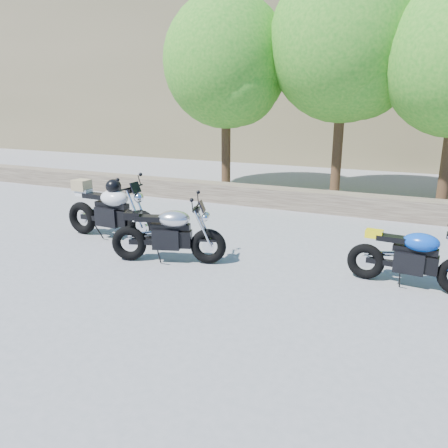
% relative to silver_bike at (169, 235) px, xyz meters
% --- Properties ---
extents(ground, '(90.00, 90.00, 0.00)m').
position_rel_silver_bike_xyz_m(ground, '(0.76, -0.87, -0.49)').
color(ground, slate).
rests_on(ground, ground).
extents(stone_wall, '(22.00, 0.55, 0.50)m').
position_rel_silver_bike_xyz_m(stone_wall, '(0.76, 4.63, -0.24)').
color(stone_wall, brown).
rests_on(stone_wall, ground).
extents(hillside, '(80.00, 30.00, 15.00)m').
position_rel_silver_bike_xyz_m(hillside, '(3.76, 27.13, 7.01)').
color(hillside, brown).
rests_on(hillside, ground).
extents(tree_decid_left, '(3.67, 3.67, 5.62)m').
position_rel_silver_bike_xyz_m(tree_decid_left, '(-1.63, 6.27, 3.15)').
color(tree_decid_left, '#382314').
rests_on(tree_decid_left, ground).
extents(tree_decid_mid, '(4.08, 4.08, 6.24)m').
position_rel_silver_bike_xyz_m(tree_decid_mid, '(1.67, 6.67, 3.55)').
color(tree_decid_mid, '#382314').
rests_on(tree_decid_mid, ground).
extents(silver_bike, '(1.94, 0.83, 1.00)m').
position_rel_silver_bike_xyz_m(silver_bike, '(0.00, 0.00, 0.00)').
color(silver_bike, black).
rests_on(silver_bike, ground).
extents(white_bike, '(2.20, 0.70, 1.22)m').
position_rel_silver_bike_xyz_m(white_bike, '(-1.75, 0.66, 0.11)').
color(white_bike, black).
rests_on(white_bike, ground).
extents(blue_bike, '(1.84, 0.58, 0.92)m').
position_rel_silver_bike_xyz_m(blue_bike, '(3.79, 0.55, -0.04)').
color(blue_bike, black).
rests_on(blue_bike, ground).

